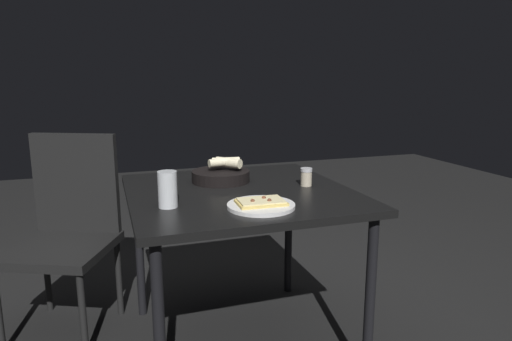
{
  "coord_description": "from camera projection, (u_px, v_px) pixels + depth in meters",
  "views": [
    {
      "loc": [
        0.53,
        1.79,
        1.19
      ],
      "look_at": [
        -0.07,
        0.0,
        0.79
      ],
      "focal_mm": 31.99,
      "sensor_mm": 36.0,
      "label": 1
    }
  ],
  "objects": [
    {
      "name": "dining_table",
      "position": [
        240.0,
        205.0,
        1.94
      ],
      "size": [
        0.92,
        0.93,
        0.71
      ],
      "color": "black",
      "rests_on": "ground"
    },
    {
      "name": "pizza_plate",
      "position": [
        262.0,
        205.0,
        1.67
      ],
      "size": [
        0.25,
        0.25,
        0.04
      ],
      "color": "white",
      "rests_on": "dining_table"
    },
    {
      "name": "bread_basket",
      "position": [
        221.0,
        174.0,
        2.07
      ],
      "size": [
        0.26,
        0.26,
        0.11
      ],
      "color": "black",
      "rests_on": "dining_table"
    },
    {
      "name": "beer_glass",
      "position": [
        168.0,
        192.0,
        1.67
      ],
      "size": [
        0.07,
        0.07,
        0.13
      ],
      "color": "silver",
      "rests_on": "dining_table"
    },
    {
      "name": "pepper_shaker",
      "position": [
        306.0,
        178.0,
        1.99
      ],
      "size": [
        0.05,
        0.05,
        0.08
      ],
      "color": "#BFB299",
      "rests_on": "dining_table"
    },
    {
      "name": "chair_near",
      "position": [
        67.0,
        223.0,
        2.14
      ],
      "size": [
        0.58,
        0.58,
        0.92
      ],
      "color": "black",
      "rests_on": "ground"
    }
  ]
}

